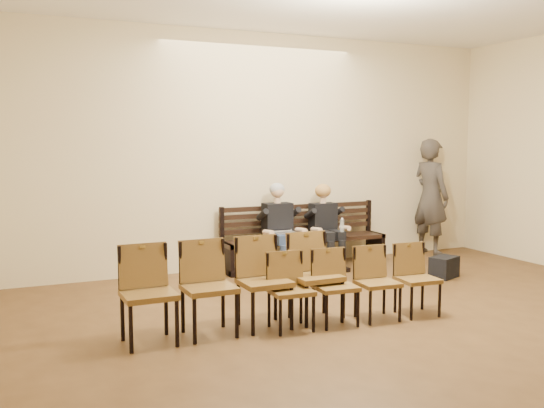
{
  "coord_description": "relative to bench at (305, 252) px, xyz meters",
  "views": [
    {
      "loc": [
        -3.56,
        -3.4,
        1.91
      ],
      "look_at": [
        -0.22,
        4.05,
        1.05
      ],
      "focal_mm": 40.0,
      "sensor_mm": 36.0,
      "label": 1
    }
  ],
  "objects": [
    {
      "name": "room_walls",
      "position": [
        -0.6,
        -3.86,
        2.31
      ],
      "size": [
        8.02,
        10.01,
        3.51
      ],
      "color": "beige",
      "rests_on": "ground"
    },
    {
      "name": "ground",
      "position": [
        -0.6,
        -4.65,
        -0.23
      ],
      "size": [
        10.0,
        10.0,
        0.0
      ],
      "primitive_type": "plane",
      "color": "brown",
      "rests_on": "ground"
    },
    {
      "name": "laptop",
      "position": [
        -0.46,
        -0.25,
        0.34
      ],
      "size": [
        0.35,
        0.3,
        0.23
      ],
      "primitive_type": "cube",
      "rotation": [
        0.0,
        0.0,
        0.2
      ],
      "color": "silver",
      "rests_on": "bench"
    },
    {
      "name": "seated_woman",
      "position": [
        0.29,
        -0.12,
        0.34
      ],
      "size": [
        0.49,
        0.67,
        1.13
      ],
      "primitive_type": null,
      "color": "black",
      "rests_on": "ground"
    },
    {
      "name": "passerby",
      "position": [
        2.41,
        0.1,
        0.89
      ],
      "size": [
        0.68,
        0.9,
        2.23
      ],
      "primitive_type": "imported",
      "rotation": [
        0.0,
        0.0,
        1.76
      ],
      "color": "#3A342F",
      "rests_on": "ground"
    },
    {
      "name": "bag",
      "position": [
        1.44,
        -1.44,
        -0.08
      ],
      "size": [
        0.48,
        0.41,
        0.3
      ],
      "primitive_type": "cube",
      "rotation": [
        0.0,
        0.0,
        0.39
      ],
      "color": "black",
      "rests_on": "ground"
    },
    {
      "name": "chair_row_front",
      "position": [
        -2.05,
        -2.5,
        0.24
      ],
      "size": [
        2.28,
        0.54,
        0.94
      ],
      "primitive_type": "cube",
      "rotation": [
        0.0,
        0.0,
        0.01
      ],
      "color": "brown",
      "rests_on": "ground"
    },
    {
      "name": "bench",
      "position": [
        0.0,
        0.0,
        0.0
      ],
      "size": [
        2.6,
        0.9,
        0.45
      ],
      "primitive_type": "cube",
      "color": "black",
      "rests_on": "ground"
    },
    {
      "name": "water_bottle",
      "position": [
        0.39,
        -0.42,
        0.33
      ],
      "size": [
        0.07,
        0.07,
        0.21
      ],
      "primitive_type": "cylinder",
      "rotation": [
        0.0,
        0.0,
        0.07
      ],
      "color": "silver",
      "rests_on": "bench"
    },
    {
      "name": "chair_row_back",
      "position": [
        -0.79,
        -2.72,
        0.17
      ],
      "size": [
        1.93,
        0.55,
        0.78
      ],
      "primitive_type": "cube",
      "rotation": [
        0.0,
        0.0,
        -0.06
      ],
      "color": "brown",
      "rests_on": "ground"
    },
    {
      "name": "seated_man",
      "position": [
        -0.48,
        -0.12,
        0.4
      ],
      "size": [
        0.52,
        0.72,
        1.24
      ],
      "primitive_type": null,
      "color": "black",
      "rests_on": "ground"
    }
  ]
}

